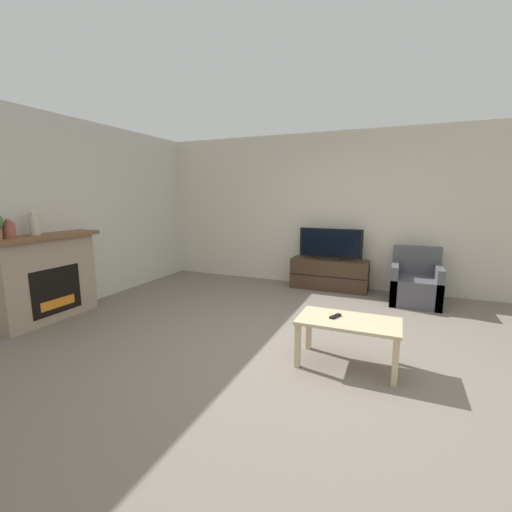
{
  "coord_description": "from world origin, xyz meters",
  "views": [
    {
      "loc": [
        0.89,
        -3.26,
        1.61
      ],
      "look_at": [
        -0.79,
        0.73,
        0.85
      ],
      "focal_mm": 24.0,
      "sensor_mm": 36.0,
      "label": 1
    }
  ],
  "objects_px": {
    "remote": "(335,316)",
    "mantel_vase_left": "(9,229)",
    "armchair": "(415,285)",
    "fireplace": "(47,277)",
    "coffee_table": "(348,326)",
    "mantel_vase_centre_left": "(34,223)",
    "tv_stand": "(329,274)",
    "tv": "(330,245)"
  },
  "relations": [
    {
      "from": "armchair",
      "to": "coffee_table",
      "type": "relative_size",
      "value": 0.89
    },
    {
      "from": "remote",
      "to": "mantel_vase_left",
      "type": "bearing_deg",
      "value": -145.54
    },
    {
      "from": "tv",
      "to": "remote",
      "type": "relative_size",
      "value": 7.02
    },
    {
      "from": "tv",
      "to": "remote",
      "type": "height_order",
      "value": "tv"
    },
    {
      "from": "mantel_vase_left",
      "to": "armchair",
      "type": "height_order",
      "value": "mantel_vase_left"
    },
    {
      "from": "fireplace",
      "to": "mantel_vase_left",
      "type": "bearing_deg",
      "value": -87.64
    },
    {
      "from": "mantel_vase_left",
      "to": "mantel_vase_centre_left",
      "type": "height_order",
      "value": "mantel_vase_centre_left"
    },
    {
      "from": "tv_stand",
      "to": "coffee_table",
      "type": "relative_size",
      "value": 1.39
    },
    {
      "from": "tv_stand",
      "to": "coffee_table",
      "type": "bearing_deg",
      "value": -75.62
    },
    {
      "from": "tv_stand",
      "to": "tv",
      "type": "height_order",
      "value": "tv"
    },
    {
      "from": "tv_stand",
      "to": "armchair",
      "type": "distance_m",
      "value": 1.38
    },
    {
      "from": "mantel_vase_centre_left",
      "to": "coffee_table",
      "type": "relative_size",
      "value": 0.33
    },
    {
      "from": "tv",
      "to": "coffee_table",
      "type": "bearing_deg",
      "value": -75.61
    },
    {
      "from": "fireplace",
      "to": "tv",
      "type": "distance_m",
      "value": 4.27
    },
    {
      "from": "fireplace",
      "to": "armchair",
      "type": "relative_size",
      "value": 1.63
    },
    {
      "from": "fireplace",
      "to": "armchair",
      "type": "xyz_separation_m",
      "value": [
        4.45,
        2.67,
        -0.3
      ]
    },
    {
      "from": "mantel_vase_left",
      "to": "remote",
      "type": "distance_m",
      "value": 3.78
    },
    {
      "from": "mantel_vase_centre_left",
      "to": "armchair",
      "type": "distance_m",
      "value": 5.32
    },
    {
      "from": "fireplace",
      "to": "tv",
      "type": "xyz_separation_m",
      "value": [
        3.09,
        2.93,
        0.2
      ]
    },
    {
      "from": "tv",
      "to": "coffee_table",
      "type": "distance_m",
      "value": 2.8
    },
    {
      "from": "mantel_vase_left",
      "to": "tv",
      "type": "height_order",
      "value": "mantel_vase_left"
    },
    {
      "from": "tv_stand",
      "to": "remote",
      "type": "relative_size",
      "value": 8.55
    },
    {
      "from": "mantel_vase_left",
      "to": "mantel_vase_centre_left",
      "type": "xyz_separation_m",
      "value": [
        0.0,
        0.31,
        0.05
      ]
    },
    {
      "from": "coffee_table",
      "to": "remote",
      "type": "relative_size",
      "value": 6.13
    },
    {
      "from": "mantel_vase_centre_left",
      "to": "remote",
      "type": "relative_size",
      "value": 2.03
    },
    {
      "from": "mantel_vase_centre_left",
      "to": "armchair",
      "type": "bearing_deg",
      "value": 32.06
    },
    {
      "from": "mantel_vase_left",
      "to": "mantel_vase_centre_left",
      "type": "relative_size",
      "value": 0.72
    },
    {
      "from": "fireplace",
      "to": "coffee_table",
      "type": "distance_m",
      "value": 3.79
    },
    {
      "from": "mantel_vase_centre_left",
      "to": "armchair",
      "type": "height_order",
      "value": "mantel_vase_centre_left"
    },
    {
      "from": "tv_stand",
      "to": "mantel_vase_centre_left",
      "type": "bearing_deg",
      "value": -135.35
    },
    {
      "from": "coffee_table",
      "to": "tv_stand",
      "type": "bearing_deg",
      "value": 104.38
    },
    {
      "from": "mantel_vase_left",
      "to": "tv",
      "type": "bearing_deg",
      "value": 47.37
    },
    {
      "from": "mantel_vase_left",
      "to": "remote",
      "type": "relative_size",
      "value": 1.46
    },
    {
      "from": "mantel_vase_centre_left",
      "to": "fireplace",
      "type": "bearing_deg",
      "value": 99.35
    },
    {
      "from": "mantel_vase_centre_left",
      "to": "remote",
      "type": "bearing_deg",
      "value": 5.78
    },
    {
      "from": "tv_stand",
      "to": "remote",
      "type": "xyz_separation_m",
      "value": [
        0.56,
        -2.67,
        0.21
      ]
    },
    {
      "from": "mantel_vase_left",
      "to": "mantel_vase_centre_left",
      "type": "bearing_deg",
      "value": 90.0
    },
    {
      "from": "armchair",
      "to": "remote",
      "type": "relative_size",
      "value": 5.43
    },
    {
      "from": "mantel_vase_centre_left",
      "to": "tv_stand",
      "type": "bearing_deg",
      "value": 44.65
    },
    {
      "from": "mantel_vase_centre_left",
      "to": "tv",
      "type": "bearing_deg",
      "value": 44.63
    },
    {
      "from": "coffee_table",
      "to": "armchair",
      "type": "bearing_deg",
      "value": 74.64
    },
    {
      "from": "armchair",
      "to": "remote",
      "type": "bearing_deg",
      "value": -108.28
    }
  ]
}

